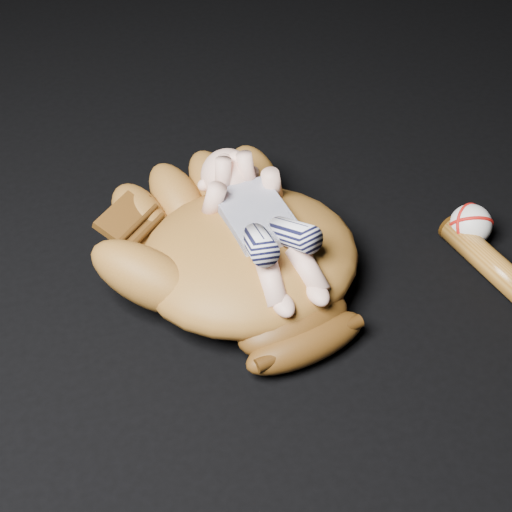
% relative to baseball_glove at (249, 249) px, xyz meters
% --- Properties ---
extents(baseball_glove, '(0.53, 0.58, 0.16)m').
position_rel_baseball_glove_xyz_m(baseball_glove, '(0.00, 0.00, 0.00)').
color(baseball_glove, brown).
rests_on(baseball_glove, ground).
extents(newborn_baby, '(0.19, 0.36, 0.14)m').
position_rel_baseball_glove_xyz_m(newborn_baby, '(0.02, -0.00, 0.05)').
color(newborn_baby, '#EEB299').
rests_on(newborn_baby, baseball_glove).
extents(baseball, '(0.08, 0.08, 0.07)m').
position_rel_baseball_glove_xyz_m(baseball, '(0.40, -0.02, -0.04)').
color(baseball, white).
rests_on(baseball, ground).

